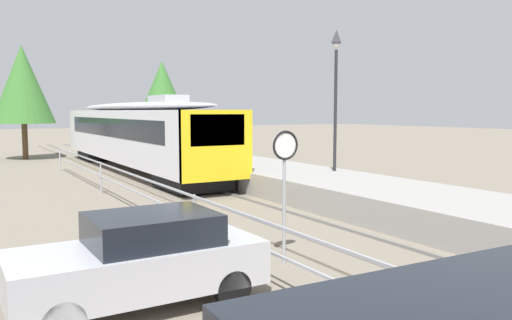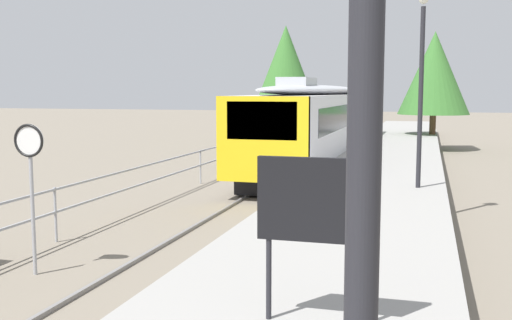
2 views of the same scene
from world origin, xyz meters
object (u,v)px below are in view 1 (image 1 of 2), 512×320
commuter_train (135,131)px  speed_limit_sign (285,164)px  parked_hatchback_silver (141,259)px  platform_lamp_mid_platform (336,73)px

commuter_train → speed_limit_sign: (-2.24, -17.47, -0.02)m
commuter_train → speed_limit_sign: commuter_train is taller
commuter_train → parked_hatchback_silver: (-5.54, -18.23, -1.36)m
commuter_train → platform_lamp_mid_platform: bearing=-67.4°
commuter_train → platform_lamp_mid_platform: 11.92m
commuter_train → speed_limit_sign: 17.61m
platform_lamp_mid_platform → speed_limit_sign: platform_lamp_mid_platform is taller
commuter_train → speed_limit_sign: size_ratio=7.04×
speed_limit_sign → parked_hatchback_silver: size_ratio=0.70×
platform_lamp_mid_platform → commuter_train: bearing=112.6°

